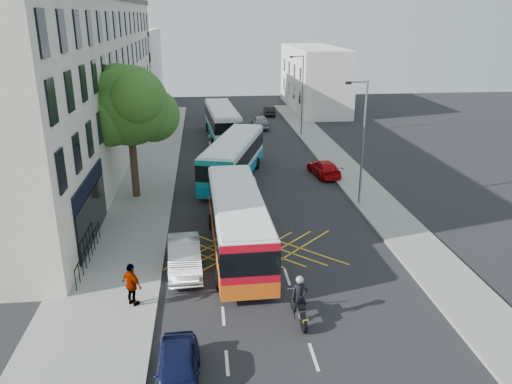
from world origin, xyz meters
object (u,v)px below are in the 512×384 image
object	(u,v)px
lamp_far	(301,91)
parked_car_blue	(178,370)
motorbike	(299,300)
distant_car_grey	(216,114)
bus_mid	(233,158)
red_hatchback	(324,168)
pedestrian_far	(132,285)
parked_car_silver	(184,256)
bus_near	(238,222)
distant_car_dark	(269,111)
bus_far	(222,121)
lamp_near	(362,137)
street_tree	(129,107)
distant_car_silver	(260,122)

from	to	relation	value
lamp_far	parked_car_blue	xyz separation A→B (m)	(-11.10, -36.02, -3.98)
motorbike	distant_car_grey	bearing A→B (deg)	88.19
bus_mid	parked_car_blue	size ratio (longest dim) A/B	3.05
red_hatchback	pedestrian_far	world-z (taller)	pedestrian_far
bus_mid	parked_car_silver	xyz separation A→B (m)	(-3.32, -14.18, -0.92)
bus_near	distant_car_dark	distance (m)	38.36
lamp_far	parked_car_blue	world-z (taller)	lamp_far
parked_car_blue	bus_far	bearing A→B (deg)	84.69
lamp_near	pedestrian_far	bearing A→B (deg)	-140.32
street_tree	lamp_near	bearing A→B (deg)	-11.40
street_tree	parked_car_blue	xyz separation A→B (m)	(3.61, -18.98, -5.65)
street_tree	bus_near	world-z (taller)	street_tree
lamp_far	bus_far	xyz separation A→B (m)	(-8.05, 0.35, -2.96)
bus_near	street_tree	bearing A→B (deg)	124.08
bus_mid	distant_car_dark	distance (m)	26.15
bus_near	distant_car_grey	world-z (taller)	bus_near
bus_mid	motorbike	size ratio (longest dim) A/B	4.90
parked_car_blue	distant_car_grey	world-z (taller)	parked_car_blue
parked_car_blue	distant_car_silver	distance (m)	41.08
bus_near	distant_car_silver	xyz separation A→B (m)	(4.64, 30.33, -0.92)
bus_mid	parked_car_silver	distance (m)	14.60
street_tree	pedestrian_far	size ratio (longest dim) A/B	4.54
parked_car_silver	motorbike	bearing A→B (deg)	-48.94
bus_far	motorbike	distance (m)	33.05
lamp_far	bus_mid	world-z (taller)	lamp_far
bus_mid	distant_car_grey	bearing A→B (deg)	108.05
distant_car_dark	lamp_far	bearing A→B (deg)	100.28
lamp_near	lamp_far	xyz separation A→B (m)	(0.00, 20.00, 0.00)
parked_car_blue	distant_car_silver	world-z (taller)	distant_car_silver
bus_mid	parked_car_silver	size ratio (longest dim) A/B	2.56
parked_car_silver	pedestrian_far	xyz separation A→B (m)	(-2.10, -3.18, 0.38)
bus_far	red_hatchback	bearing A→B (deg)	-65.83
distant_car_silver	distant_car_grey	bearing A→B (deg)	-51.11
distant_car_silver	pedestrian_far	size ratio (longest dim) A/B	2.21
parked_car_silver	bus_mid	bearing A→B (deg)	73.56
parked_car_silver	distant_car_grey	xyz separation A→B (m)	(2.74, 37.84, -0.10)
bus_far	street_tree	bearing A→B (deg)	-114.89
bus_mid	parked_car_blue	xyz separation A→B (m)	(-3.32, -22.43, -1.02)
lamp_near	bus_far	world-z (taller)	lamp_near
motorbike	distant_car_dark	xyz separation A→B (m)	(4.66, 44.46, -0.39)
bus_far	motorbike	size ratio (longest dim) A/B	4.86
red_hatchback	distant_car_silver	bearing A→B (deg)	-87.55
motorbike	parked_car_silver	xyz separation A→B (m)	(-4.76, 4.88, -0.24)
bus_far	pedestrian_far	distance (m)	31.72
red_hatchback	pedestrian_far	size ratio (longest dim) A/B	2.16
bus_far	distant_car_silver	bearing A→B (deg)	38.94
lamp_far	distant_car_grey	world-z (taller)	lamp_far
street_tree	motorbike	distance (m)	18.50
bus_near	parked_car_blue	size ratio (longest dim) A/B	2.99
street_tree	red_hatchback	bearing A→B (deg)	14.49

